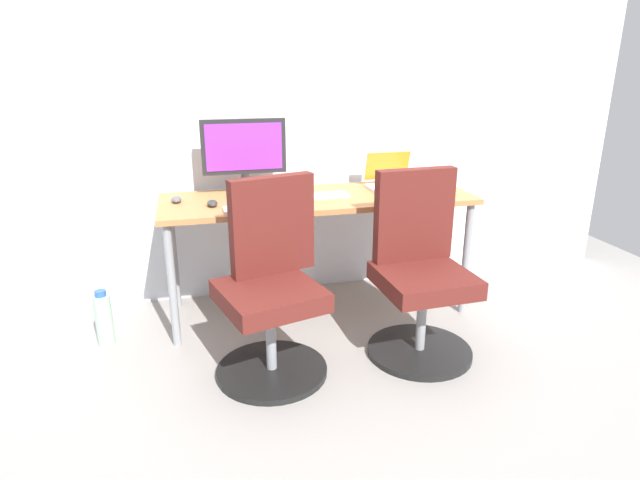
{
  "coord_description": "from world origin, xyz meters",
  "views": [
    {
      "loc": [
        -0.7,
        -2.91,
        1.46
      ],
      "look_at": [
        0.0,
        -0.05,
        0.46
      ],
      "focal_mm": 30.04,
      "sensor_mm": 36.0,
      "label": 1
    }
  ],
  "objects_px": {
    "open_laptop": "(391,178)",
    "coffee_mug": "(278,193)",
    "office_chair_right": "(420,274)",
    "water_bottle_on_floor": "(104,319)",
    "office_chair_left": "(271,288)",
    "desktop_monitor": "(244,151)"
  },
  "relations": [
    {
      "from": "open_laptop",
      "to": "coffee_mug",
      "type": "height_order",
      "value": "open_laptop"
    },
    {
      "from": "office_chair_right",
      "to": "open_laptop",
      "type": "relative_size",
      "value": 3.03
    },
    {
      "from": "office_chair_right",
      "to": "water_bottle_on_floor",
      "type": "relative_size",
      "value": 3.03
    },
    {
      "from": "office_chair_left",
      "to": "open_laptop",
      "type": "height_order",
      "value": "office_chair_left"
    },
    {
      "from": "open_laptop",
      "to": "coffee_mug",
      "type": "xyz_separation_m",
      "value": [
        -0.73,
        -0.16,
        -0.01
      ]
    },
    {
      "from": "water_bottle_on_floor",
      "to": "open_laptop",
      "type": "xyz_separation_m",
      "value": [
        1.7,
        0.26,
        0.62
      ]
    },
    {
      "from": "office_chair_left",
      "to": "open_laptop",
      "type": "distance_m",
      "value": 1.16
    },
    {
      "from": "office_chair_left",
      "to": "water_bottle_on_floor",
      "type": "bearing_deg",
      "value": 152.33
    },
    {
      "from": "office_chair_right",
      "to": "desktop_monitor",
      "type": "distance_m",
      "value": 1.2
    },
    {
      "from": "open_laptop",
      "to": "coffee_mug",
      "type": "distance_m",
      "value": 0.75
    },
    {
      "from": "office_chair_right",
      "to": "open_laptop",
      "type": "bearing_deg",
      "value": 81.81
    },
    {
      "from": "office_chair_right",
      "to": "open_laptop",
      "type": "height_order",
      "value": "office_chair_right"
    },
    {
      "from": "coffee_mug",
      "to": "desktop_monitor",
      "type": "bearing_deg",
      "value": 128.42
    },
    {
      "from": "desktop_monitor",
      "to": "coffee_mug",
      "type": "height_order",
      "value": "desktop_monitor"
    },
    {
      "from": "water_bottle_on_floor",
      "to": "open_laptop",
      "type": "bearing_deg",
      "value": 8.76
    },
    {
      "from": "office_chair_left",
      "to": "open_laptop",
      "type": "xyz_separation_m",
      "value": [
        0.86,
        0.7,
        0.34
      ]
    },
    {
      "from": "desktop_monitor",
      "to": "coffee_mug",
      "type": "relative_size",
      "value": 5.22
    },
    {
      "from": "office_chair_left",
      "to": "office_chair_right",
      "type": "distance_m",
      "value": 0.76
    },
    {
      "from": "office_chair_left",
      "to": "desktop_monitor",
      "type": "height_order",
      "value": "desktop_monitor"
    },
    {
      "from": "office_chair_left",
      "to": "office_chair_right",
      "type": "xyz_separation_m",
      "value": [
        0.76,
        0.0,
        0.0
      ]
    },
    {
      "from": "water_bottle_on_floor",
      "to": "open_laptop",
      "type": "relative_size",
      "value": 1.0
    },
    {
      "from": "open_laptop",
      "to": "coffee_mug",
      "type": "relative_size",
      "value": 3.37
    }
  ]
}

